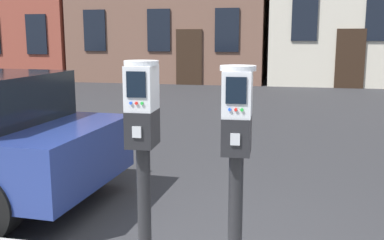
# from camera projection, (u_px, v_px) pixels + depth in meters

# --- Properties ---
(parking_meter_near_kerb) EXTENTS (0.22, 0.26, 1.53)m
(parking_meter_near_kerb) POSITION_uv_depth(u_px,v_px,m) (143.00, 136.00, 2.85)
(parking_meter_near_kerb) COLOR black
(parking_meter_near_kerb) RESTS_ON sidewalk_slab
(parking_meter_twin_adjacent) EXTENTS (0.22, 0.26, 1.51)m
(parking_meter_twin_adjacent) POSITION_uv_depth(u_px,v_px,m) (237.00, 143.00, 2.73)
(parking_meter_twin_adjacent) COLOR black
(parking_meter_twin_adjacent) RESTS_ON sidewalk_slab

